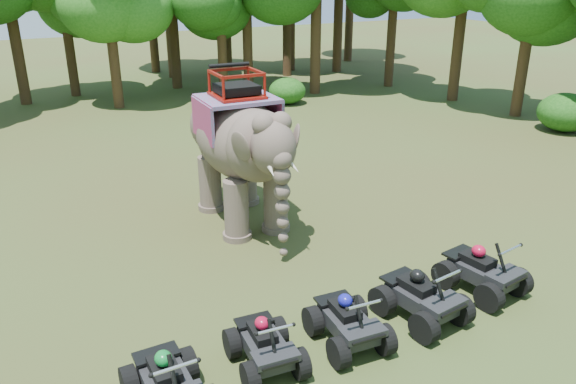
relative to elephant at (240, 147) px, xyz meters
The scene contains 20 objects.
ground 4.67m from the elephant, 90.56° to the right, with size 110.00×110.00×0.00m, color #47381E.
elephant is the anchor object (origin of this frame).
atv_0 7.79m from the elephant, 122.84° to the right, with size 1.27×1.75×1.29m, color black, non-canonical shape.
atv_1 6.77m from the elephant, 110.04° to the right, with size 1.17×1.61×1.19m, color black, non-canonical shape.
atv_2 6.54m from the elephant, 94.81° to the right, with size 1.22×1.68×1.24m, color black, non-canonical shape.
atv_3 6.65m from the elephant, 78.71° to the right, with size 1.32×1.81×1.34m, color black, non-canonical shape.
atv_4 7.10m from the elephant, 62.46° to the right, with size 1.32×1.81×1.34m, color black, non-canonical shape.
tree_0 15.99m from the elephant, 90.14° to the left, with size 5.24×5.24×7.48m, color #195114, non-canonical shape.
tree_1 20.15m from the elephant, 77.67° to the left, with size 6.86×6.86×9.81m, color #195114, non-canonical shape.
tree_2 18.15m from the elephant, 65.04° to the left, with size 5.92×5.92×8.46m, color #195114, non-canonical shape.
tree_3 18.12m from the elephant, 52.58° to the left, with size 6.95×6.95×9.93m, color #195114, non-canonical shape.
tree_4 21.24m from the elephant, 41.01° to the left, with size 5.61×5.61×8.02m, color #195114, non-canonical shape.
tree_5 19.12m from the elephant, 28.48° to the left, with size 6.40×6.40×9.15m, color #195114, non-canonical shape.
tree_6 17.73m from the elephant, 16.17° to the left, with size 5.65×5.65×8.07m, color #195114, non-canonical shape.
tree_31 19.74m from the elephant, 102.58° to the left, with size 6.23×6.23×8.90m, color #195114, non-canonical shape.
tree_35 17.06m from the elephant, 69.78° to the left, with size 5.07×5.07×7.24m, color #195114, non-canonical shape.
tree_39 25.67m from the elephant, 58.44° to the left, with size 5.79×5.79×8.28m, color #195114, non-canonical shape.
tree_41 26.10m from the elephant, 79.70° to the left, with size 6.53×6.53×9.33m, color #195114, non-canonical shape.
tree_44 23.51m from the elephant, 58.81° to the left, with size 6.29×6.29×8.99m, color #195114, non-canonical shape.
tree_46 20.19m from the elephant, 94.48° to the left, with size 5.29×5.29×7.56m, color #195114, non-canonical shape.
Camera 1 is at (-5.82, -9.72, 6.88)m, focal length 35.00 mm.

